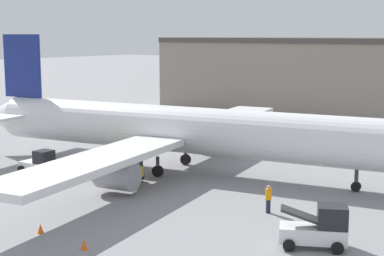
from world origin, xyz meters
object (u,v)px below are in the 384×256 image
at_px(safety_cone_near, 84,244).
at_px(safety_cone_far, 40,229).
at_px(ground_crew_worker, 268,198).
at_px(pushback_tug, 39,164).
at_px(baggage_tug, 125,168).
at_px(belt_loader_truck, 319,228).
at_px(airplane, 181,130).

bearing_deg(safety_cone_near, safety_cone_far, 177.12).
relative_size(ground_crew_worker, pushback_tug, 0.62).
distance_m(baggage_tug, safety_cone_near, 14.09).
height_order(baggage_tug, belt_loader_truck, baggage_tug).
height_order(belt_loader_truck, pushback_tug, belt_loader_truck).
height_order(belt_loader_truck, safety_cone_far, belt_loader_truck).
bearing_deg(safety_cone_near, ground_crew_worker, 69.42).
bearing_deg(belt_loader_truck, ground_crew_worker, 116.05).
xyz_separation_m(airplane, pushback_tug, (-7.90, -8.09, -2.43)).
distance_m(airplane, belt_loader_truck, 19.12).
height_order(ground_crew_worker, safety_cone_near, ground_crew_worker).
distance_m(airplane, pushback_tug, 11.57).
xyz_separation_m(ground_crew_worker, safety_cone_near, (-4.30, -11.45, -0.69)).
distance_m(belt_loader_truck, safety_cone_far, 15.39).
bearing_deg(belt_loader_truck, airplane, 122.66).
relative_size(pushback_tug, safety_cone_near, 5.27).
distance_m(airplane, safety_cone_far, 17.27).
height_order(baggage_tug, safety_cone_near, baggage_tug).
bearing_deg(baggage_tug, ground_crew_worker, -12.74).
bearing_deg(safety_cone_near, pushback_tug, 149.75).
height_order(pushback_tug, safety_cone_far, pushback_tug).
bearing_deg(safety_cone_far, belt_loader_truck, 29.49).
xyz_separation_m(airplane, belt_loader_truck, (16.65, -9.10, -2.33)).
height_order(pushback_tug, safety_cone_near, pushback_tug).
bearing_deg(safety_cone_far, ground_crew_worker, 54.05).
distance_m(baggage_tug, safety_cone_far, 12.07).
distance_m(airplane, baggage_tug, 6.00).
xyz_separation_m(ground_crew_worker, belt_loader_truck, (5.22, -3.69, 0.12)).
xyz_separation_m(pushback_tug, safety_cone_far, (11.18, -8.58, -0.70)).
height_order(airplane, belt_loader_truck, airplane).
distance_m(ground_crew_worker, baggage_tug, 12.50).
height_order(baggage_tug, safety_cone_far, baggage_tug).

